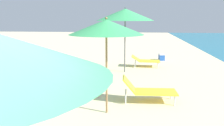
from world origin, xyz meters
TOP-DOWN VIEW (x-y plane):
  - umbrella_second at (0.61, 4.35)m, footprint 1.81×1.81m
  - lounger_second_shoreside at (1.66, 5.29)m, footprint 1.56×0.73m
  - umbrella_farthest at (0.75, 9.11)m, footprint 2.49×2.49m
  - lounger_farthest_shoreside at (1.69, 10.39)m, footprint 1.40×0.69m
  - cooler_box at (2.65, 12.41)m, footprint 0.35×0.46m

SIDE VIEW (x-z plane):
  - cooler_box at x=2.65m, z-range 0.00..0.37m
  - lounger_farthest_shoreside at x=1.69m, z-range 0.05..0.60m
  - lounger_second_shoreside at x=1.66m, z-range -0.01..0.71m
  - umbrella_second at x=0.61m, z-range 0.95..3.35m
  - umbrella_farthest at x=0.75m, z-range 1.10..3.94m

